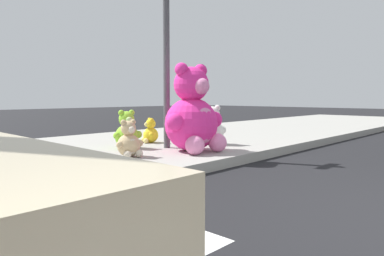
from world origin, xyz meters
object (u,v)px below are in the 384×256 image
sign_pole (166,47)px  plush_pink_large (193,116)px  plush_yellow (150,133)px  plush_white (212,128)px  plush_lime (127,133)px  plush_tan (129,142)px

sign_pole → plush_pink_large: 1.28m
plush_yellow → plush_white: size_ratio=0.65×
plush_pink_large → sign_pole: bearing=92.0°
plush_pink_large → plush_lime: 1.19m
plush_yellow → plush_tan: size_ratio=0.87×
plush_pink_large → plush_lime: bearing=118.3°
plush_yellow → plush_pink_large: bearing=-99.2°
plush_pink_large → plush_white: (0.85, 0.33, -0.27)m
sign_pole → plush_tan: size_ratio=5.87×
plush_lime → plush_yellow: (0.76, 0.31, -0.07)m
sign_pole → plush_white: (0.87, -0.26, -1.41)m
plush_tan → plush_white: bearing=1.0°
sign_pole → plush_yellow: 1.69m
plush_lime → plush_tan: size_ratio=1.20×
plush_white → plush_lime: bearing=153.9°
plush_tan → plush_white: plush_white is taller
sign_pole → plush_lime: size_ratio=4.90×
plush_yellow → plush_tan: bearing=-140.7°
plush_lime → plush_white: plush_white is taller
plush_lime → plush_white: bearing=-26.1°
sign_pole → plush_yellow: sign_pole is taller
plush_pink_large → plush_white: bearing=21.0°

